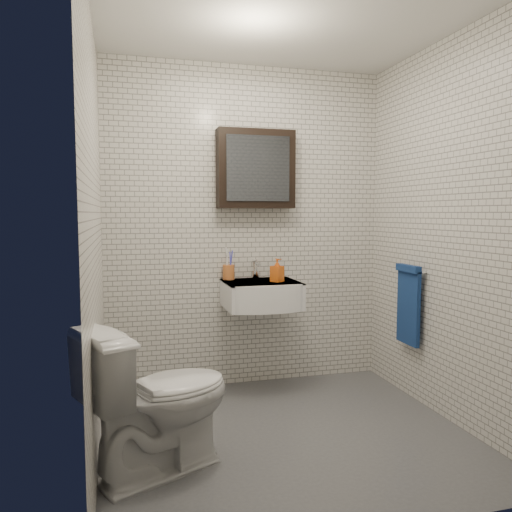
% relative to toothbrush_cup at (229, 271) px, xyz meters
% --- Properties ---
extents(ground, '(2.20, 2.00, 0.01)m').
position_rel_toothbrush_cup_xyz_m(ground, '(0.16, -0.94, -0.91)').
color(ground, '#4D4F55').
rests_on(ground, ground).
extents(room_shell, '(2.22, 2.02, 2.51)m').
position_rel_toothbrush_cup_xyz_m(room_shell, '(0.16, -0.94, 0.55)').
color(room_shell, silver).
rests_on(room_shell, ground).
extents(washbasin, '(0.55, 0.50, 0.20)m').
position_rel_toothbrush_cup_xyz_m(washbasin, '(0.21, -0.21, -0.16)').
color(washbasin, white).
rests_on(washbasin, room_shell).
extents(faucet, '(0.06, 0.20, 0.15)m').
position_rel_toothbrush_cup_xyz_m(faucet, '(0.21, -0.01, 0.00)').
color(faucet, silver).
rests_on(faucet, washbasin).
extents(mirror_cabinet, '(0.60, 0.15, 0.60)m').
position_rel_toothbrush_cup_xyz_m(mirror_cabinet, '(0.21, -0.01, 0.79)').
color(mirror_cabinet, black).
rests_on(mirror_cabinet, room_shell).
extents(towel_rail, '(0.09, 0.30, 0.58)m').
position_rel_toothbrush_cup_xyz_m(towel_rail, '(1.21, -0.59, -0.19)').
color(towel_rail, silver).
rests_on(towel_rail, room_shell).
extents(toothbrush_cup, '(0.12, 0.12, 0.25)m').
position_rel_toothbrush_cup_xyz_m(toothbrush_cup, '(0.00, 0.00, 0.00)').
color(toothbrush_cup, '#C26830').
rests_on(toothbrush_cup, washbasin).
extents(soap_bottle, '(0.11, 0.11, 0.18)m').
position_rel_toothbrush_cup_xyz_m(soap_bottle, '(0.32, -0.22, 0.02)').
color(soap_bottle, '#FFA11A').
rests_on(soap_bottle, washbasin).
extents(toilet, '(0.90, 0.74, 0.80)m').
position_rel_toothbrush_cup_xyz_m(toilet, '(-0.62, -1.17, -0.51)').
color(toilet, white).
rests_on(toilet, ground).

